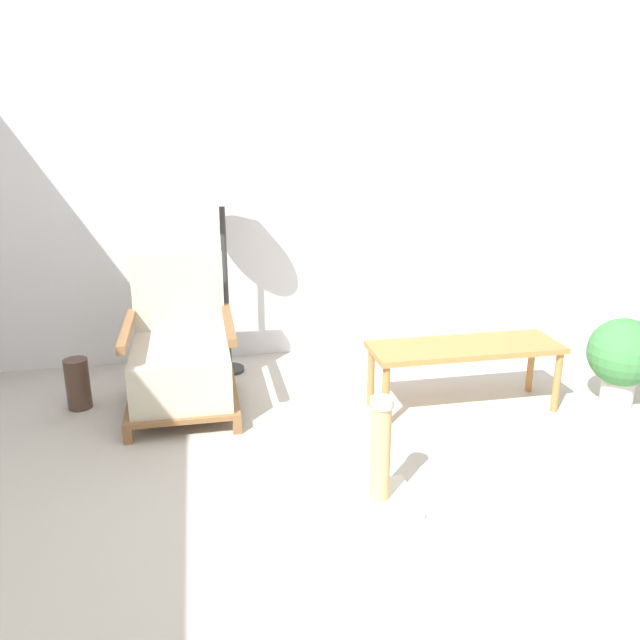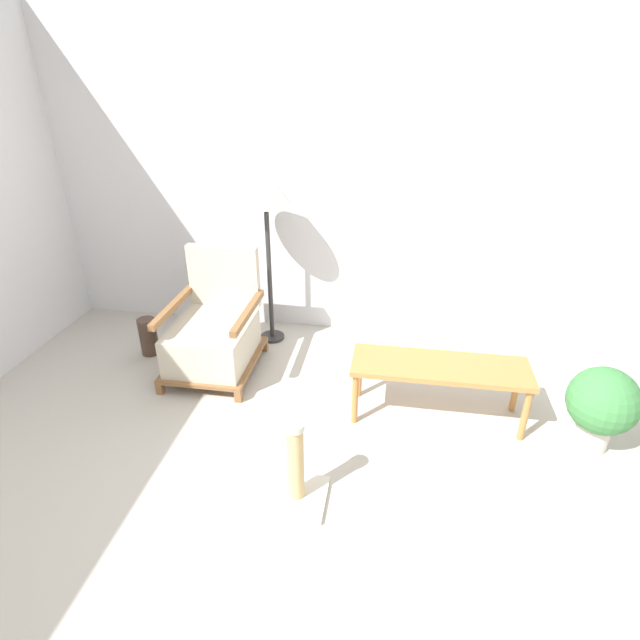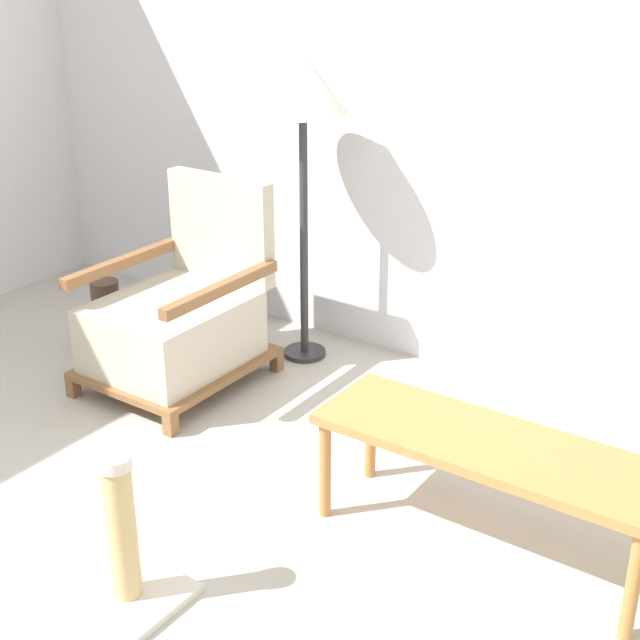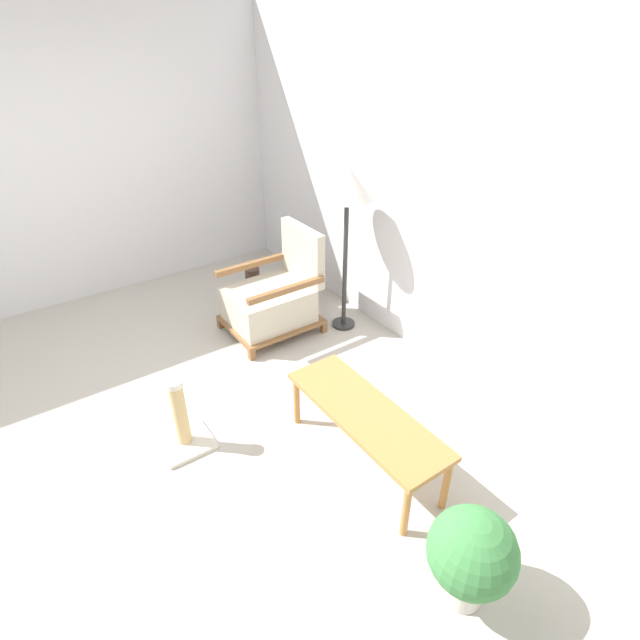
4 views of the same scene
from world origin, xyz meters
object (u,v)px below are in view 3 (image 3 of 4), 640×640
object	(u,v)px
coffee_table	(488,454)
vase	(107,310)
floor_lamp	(303,95)
armchair	(179,319)
scratching_post	(124,556)

from	to	relation	value
coffee_table	vase	world-z (taller)	coffee_table
floor_lamp	coffee_table	distance (m)	1.89
armchair	floor_lamp	bearing A→B (deg)	60.36
armchair	floor_lamp	xyz separation A→B (m)	(0.31, 0.55, 0.97)
armchair	vase	xyz separation A→B (m)	(-0.64, 0.13, -0.16)
armchair	scratching_post	bearing A→B (deg)	-53.77
floor_lamp	coffee_table	xyz separation A→B (m)	(1.39, -0.90, -0.91)
armchair	vase	world-z (taller)	armchair
armchair	vase	distance (m)	0.67
armchair	scratching_post	xyz separation A→B (m)	(0.90, -1.23, -0.15)
vase	armchair	bearing A→B (deg)	-11.28
armchair	coffee_table	world-z (taller)	armchair
floor_lamp	scratching_post	bearing A→B (deg)	-71.72
floor_lamp	vase	xyz separation A→B (m)	(-0.95, -0.42, -1.12)
coffee_table	armchair	bearing A→B (deg)	168.55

